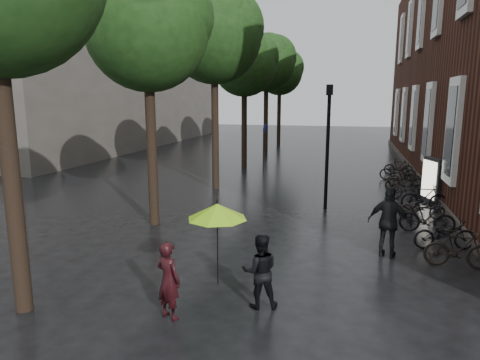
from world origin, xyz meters
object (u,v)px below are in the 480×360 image
(parked_bicycles, at_px, (414,193))
(ad_lightbox, at_px, (432,181))
(person_burgundy, at_px, (168,280))
(person_black, at_px, (260,271))
(lamp_post, at_px, (328,135))
(pedestrian_walking, at_px, (389,222))

(parked_bicycles, height_order, ad_lightbox, ad_lightbox)
(person_burgundy, height_order, parked_bicycles, person_burgundy)
(person_black, bearing_deg, lamp_post, -112.64)
(parked_bicycles, bearing_deg, ad_lightbox, 24.36)
(person_black, bearing_deg, pedestrian_walking, -144.09)
(pedestrian_walking, relative_size, parked_bicycles, 0.14)
(person_burgundy, relative_size, ad_lightbox, 0.84)
(person_black, height_order, ad_lightbox, ad_lightbox)
(pedestrian_walking, height_order, ad_lightbox, pedestrian_walking)
(ad_lightbox, bearing_deg, person_burgundy, -139.49)
(pedestrian_walking, height_order, lamp_post, lamp_post)
(person_burgundy, distance_m, ad_lightbox, 12.64)
(person_black, distance_m, parked_bicycles, 10.61)
(lamp_post, bearing_deg, person_burgundy, -104.70)
(person_black, xyz_separation_m, ad_lightbox, (4.78, 10.07, 0.16))
(person_black, xyz_separation_m, pedestrian_walking, (2.68, 3.55, 0.18))
(parked_bicycles, bearing_deg, pedestrian_walking, -103.01)
(ad_lightbox, bearing_deg, lamp_post, -173.24)
(person_burgundy, relative_size, person_black, 1.00)
(person_burgundy, xyz_separation_m, pedestrian_walking, (4.24, 4.41, 0.18))
(person_burgundy, distance_m, pedestrian_walking, 6.12)
(person_black, relative_size, parked_bicycles, 0.11)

